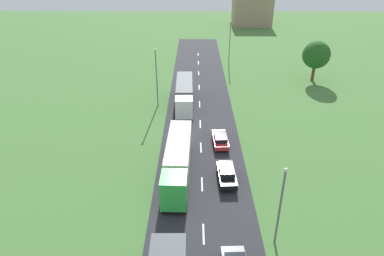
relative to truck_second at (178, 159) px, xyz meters
The scene contains 10 objects.
road 8.51m from the truck_second, 71.82° to the right, with size 10.00×140.00×0.06m, color #2B2B30.
truck_second is the anchor object (origin of this frame).
truck_third 18.76m from the truck_second, 89.46° to the left, with size 2.67×12.22×3.47m.
car_third 5.40m from the truck_second, ahead, with size 1.92×4.49×1.52m.
car_fourth 8.43m from the truck_second, 52.94° to the left, with size 1.97×4.48×1.41m.
lamppost_second 12.86m from the truck_second, 47.51° to the right, with size 0.36×0.36×7.59m.
lamppost_third 19.24m from the truck_second, 102.12° to the left, with size 0.36×0.36×9.07m.
lamppost_fourth 41.34m from the truck_second, 77.33° to the left, with size 0.36×0.36×9.03m.
tree_oak 38.58m from the truck_second, 51.82° to the left, with size 4.94×4.94×7.34m.
distant_building 83.83m from the truck_second, 76.34° to the left, with size 11.79×9.30×8.31m, color #9E846B.
Camera 1 is at (-0.84, 2.28, 22.00)m, focal length 31.65 mm.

